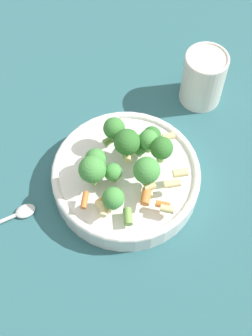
{
  "coord_description": "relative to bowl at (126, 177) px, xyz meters",
  "views": [
    {
      "loc": [
        0.39,
        0.11,
        0.75
      ],
      "look_at": [
        0.0,
        0.0,
        0.06
      ],
      "focal_mm": 50.0,
      "sensor_mm": 36.0,
      "label": 1
    }
  ],
  "objects": [
    {
      "name": "ground_plane",
      "position": [
        0.0,
        0.0,
        -0.03
      ],
      "size": [
        3.0,
        3.0,
        0.0
      ],
      "primitive_type": "plane",
      "color": "#2D6066"
    },
    {
      "name": "bowl",
      "position": [
        0.0,
        0.0,
        0.0
      ],
      "size": [
        0.26,
        0.26,
        0.05
      ],
      "color": "white",
      "rests_on": "ground_plane"
    },
    {
      "name": "pasta_salad",
      "position": [
        -0.0,
        0.0,
        0.06
      ],
      "size": [
        0.2,
        0.17,
        0.08
      ],
      "color": "#8CB766",
      "rests_on": "bowl"
    },
    {
      "name": "cup",
      "position": [
        -0.23,
        0.09,
        0.03
      ],
      "size": [
        0.08,
        0.08,
        0.11
      ],
      "color": "silver",
      "rests_on": "ground_plane"
    },
    {
      "name": "spoon",
      "position": [
        0.13,
        -0.19,
        -0.02
      ],
      "size": [
        0.14,
        0.16,
        0.01
      ],
      "rotation": [
        0.0,
        0.0,
        8.59
      ],
      "color": "silver",
      "rests_on": "ground_plane"
    }
  ]
}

